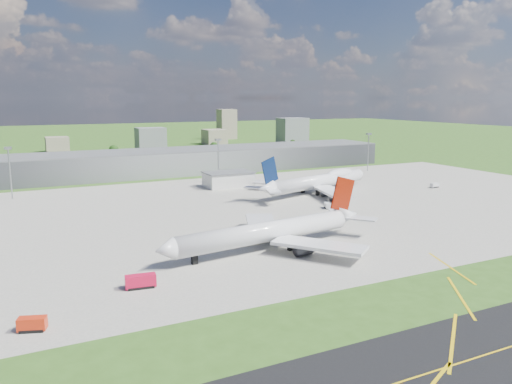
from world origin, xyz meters
name	(u,v)px	position (x,y,z in m)	size (l,w,h in m)	color
ground	(184,176)	(0.00, 150.00, 0.00)	(1400.00, 1400.00, 0.00)	#31541A
apron	(280,207)	(10.00, 40.00, 0.04)	(360.00, 190.00, 0.08)	gray
terminal	(177,162)	(0.00, 165.00, 7.50)	(300.00, 42.00, 15.00)	gray
ops_building	(229,180)	(10.00, 100.00, 4.00)	(26.00, 16.00, 8.00)	silver
mast_west	(9,164)	(-100.00, 115.00, 17.71)	(3.50, 2.00, 25.90)	gray
mast_center	(218,153)	(10.00, 115.00, 17.71)	(3.50, 2.00, 25.90)	gray
mast_east	(368,145)	(120.00, 115.00, 17.71)	(3.50, 2.00, 25.90)	gray
airliner_red_twin	(273,232)	(-23.23, -15.01, 5.83)	(79.69, 61.63, 21.88)	white
airliner_blue_quad	(319,181)	(45.81, 62.69, 6.08)	(81.99, 62.95, 21.88)	white
fire_truck	(141,282)	(-70.82, -30.63, 1.76)	(8.26, 3.96, 3.53)	red
crash_tender	(32,325)	(-97.52, -45.01, 1.53)	(6.33, 4.29, 3.07)	red
tug_yellow	(235,236)	(-29.35, 1.60, 0.93)	(4.04, 3.84, 1.77)	#E9A70D
van_white_near	(328,206)	(27.83, 27.83, 1.29)	(3.82, 5.47, 2.56)	silver
van_white_far	(434,185)	(111.77, 46.12, 1.33)	(5.24, 2.71, 2.63)	silver
bldg_cw	(57,144)	(-60.00, 340.00, 7.00)	(20.00, 18.00, 14.00)	gray
bldg_c	(151,139)	(20.00, 310.00, 11.00)	(26.00, 20.00, 22.00)	slate
bldg_ce	(214,137)	(100.00, 350.00, 8.00)	(22.00, 24.00, 16.00)	gray
bldg_e	(292,131)	(180.00, 320.00, 14.00)	(30.00, 22.00, 28.00)	slate
bldg_tall_e	(227,124)	(140.00, 410.00, 18.00)	(20.00, 18.00, 36.00)	gray
tree_c	(114,150)	(-20.00, 280.00, 5.84)	(8.10, 8.10, 9.90)	#382314
tree_e	(214,146)	(70.00, 275.00, 5.51)	(7.65, 7.65, 9.35)	#382314
tree_far_e	(293,143)	(160.00, 285.00, 4.53)	(6.30, 6.30, 7.70)	#382314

